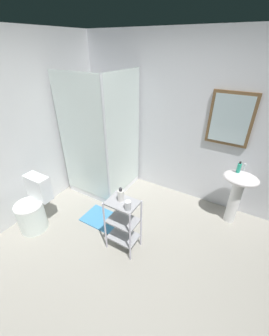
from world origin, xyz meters
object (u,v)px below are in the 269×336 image
Objects in this scene: shower_stall at (105,167)px; rinse_cup at (128,205)px; pedestal_sink at (238,188)px; toilet at (33,209)px; hand_soap_bottle at (239,168)px; bath_mat at (103,219)px; lotion_bottle_white at (121,195)px; storage_cart at (123,222)px.

shower_stall reaches higher than rinse_cup.
pedestal_sink is at bearing 52.50° from rinse_cup.
toilet is 2.86m from hand_soap_bottle.
hand_soap_bottle is at bearing 54.81° from rinse_cup.
hand_soap_bottle is at bearing 156.72° from pedestal_sink.
toilet is 1.27× the size of bath_mat.
rinse_cup is (-0.98, -1.28, 0.21)m from pedestal_sink.
bath_mat is (-0.66, 0.31, -0.78)m from rinse_cup.
shower_stall is 12.42× the size of hand_soap_bottle.
lotion_bottle_white is 0.29× the size of bath_mat.
rinse_cup reaches higher than toilet.
hand_soap_bottle is at bearing 9.31° from shower_stall.
pedestal_sink is at bearing -23.28° from hand_soap_bottle.
bath_mat is at bearing -56.71° from shower_stall.
toilet is at bearing -165.52° from storage_cart.
hand_soap_bottle reaches higher than pedestal_sink.
toilet is 4.72× the size of hand_soap_bottle.
pedestal_sink is 7.55× the size of rinse_cup.
hand_soap_bottle is 1.62m from lotion_bottle_white.
pedestal_sink is at bearing 8.33° from shower_stall.
storage_cart is 0.73m from bath_mat.
rinse_cup is (1.40, 0.26, 0.48)m from toilet.
lotion_bottle_white is (-1.13, -1.20, 0.24)m from pedestal_sink.
lotion_bottle_white is (-0.03, 0.01, 0.38)m from storage_cart.
hand_soap_bottle reaches higher than lotion_bottle_white.
pedestal_sink is 4.66× the size of lotion_bottle_white.
toilet is at bearing -145.96° from hand_soap_bottle.
hand_soap_bottle is at bearing 48.93° from lotion_bottle_white.
shower_stall is 1.33m from storage_cart.
bath_mat is (0.74, 0.57, -0.31)m from toilet.
hand_soap_bottle is 1.60m from rinse_cup.
toilet is 0.99m from bath_mat.
pedestal_sink is 1.66m from lotion_bottle_white.
lotion_bottle_white is 0.17m from rinse_cup.
hand_soap_bottle is (2.02, 0.33, 0.42)m from shower_stall.
shower_stall is at bearing 137.12° from storage_cart.
pedestal_sink is 1.07× the size of toilet.
lotion_bottle_white is at bearing -131.07° from hand_soap_bottle.
pedestal_sink reaches higher than bath_mat.
bath_mat is (0.44, -0.67, -0.45)m from shower_stall.
bath_mat is (-1.58, -1.00, -0.87)m from hand_soap_bottle.
lotion_bottle_white is at bearing 152.06° from storage_cart.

